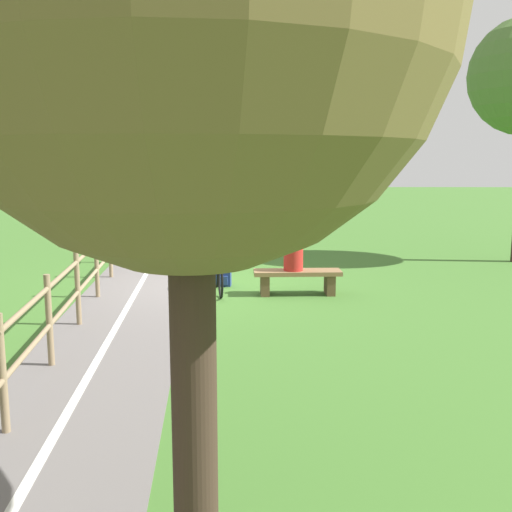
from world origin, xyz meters
TOP-DOWN VIEW (x-y plane):
  - ground_plane at (0.00, 0.00)m, footprint 80.00×80.00m
  - paved_path at (0.82, 4.00)m, footprint 5.06×36.04m
  - path_centre_line at (0.82, 4.00)m, footprint 2.84×31.89m
  - bench at (-2.00, 0.78)m, footprint 1.68×0.56m
  - person_seated at (-1.92, 0.78)m, footprint 0.39×0.39m
  - bicycle at (-0.49, 0.64)m, footprint 0.32×1.70m
  - backpack at (-0.53, 0.06)m, footprint 0.35×0.26m
  - fence_roadside at (1.29, 4.79)m, footprint 1.83×14.82m
  - tree_near_bench at (-0.94, 8.33)m, footprint 3.11×3.11m

SIDE VIEW (x-z plane):
  - ground_plane at x=0.00m, z-range 0.00..0.00m
  - paved_path at x=0.82m, z-range 0.00..0.02m
  - path_centre_line at x=0.82m, z-range 0.02..0.02m
  - backpack at x=-0.53m, z-range 0.00..0.39m
  - bench at x=-2.00m, z-range 0.09..0.55m
  - bicycle at x=-0.49m, z-range -0.07..0.85m
  - fence_roadside at x=1.29m, z-range 0.11..1.28m
  - person_seated at x=-1.92m, z-range 0.41..1.14m
  - tree_near_bench at x=-0.94m, z-range 0.93..5.94m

